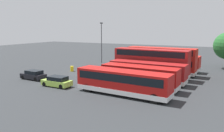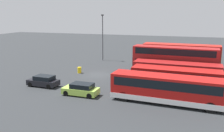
{
  "view_description": "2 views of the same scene",
  "coord_description": "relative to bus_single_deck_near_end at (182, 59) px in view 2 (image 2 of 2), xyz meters",
  "views": [
    {
      "loc": [
        32.79,
        22.04,
        7.87
      ],
      "look_at": [
        0.62,
        5.33,
        1.77
      ],
      "focal_mm": 36.5,
      "sensor_mm": 36.0,
      "label": 1
    },
    {
      "loc": [
        34.18,
        13.51,
        9.27
      ],
      "look_at": [
        1.39,
        2.61,
        1.85
      ],
      "focal_mm": 39.52,
      "sensor_mm": 36.0,
      "label": 2
    }
  ],
  "objects": [
    {
      "name": "ground_plane",
      "position": [
        9.2,
        -11.87,
        -1.62
      ],
      "size": [
        140.0,
        140.0,
        0.0
      ],
      "primitive_type": "plane",
      "color": "#2D3033"
    },
    {
      "name": "car_hatchback_silver",
      "position": [
        18.8,
        -10.28,
        -0.92
      ],
      "size": [
        1.88,
        4.16,
        1.43
      ],
      "color": "#A5D14C",
      "rests_on": "ground"
    },
    {
      "name": "car_small_green",
      "position": [
        17.1,
        -16.41,
        -0.92
      ],
      "size": [
        1.96,
        4.07,
        1.43
      ],
      "color": "black",
      "rests_on": "ground"
    },
    {
      "name": "bus_single_deck_fourth",
      "position": [
        10.83,
        -0.28,
        -0.0
      ],
      "size": [
        3.02,
        11.29,
        2.95
      ],
      "color": "#A51919",
      "rests_on": "ground"
    },
    {
      "name": "bus_single_deck_fifth",
      "position": [
        14.47,
        -0.1,
        -0.0
      ],
      "size": [
        2.99,
        10.38,
        2.95
      ],
      "color": "#B71411",
      "rests_on": "ground"
    },
    {
      "name": "waste_bin_yellow",
      "position": [
        9.05,
        -15.2,
        -1.15
      ],
      "size": [
        0.6,
        0.6,
        0.95
      ],
      "primitive_type": "cylinder",
      "color": "yellow",
      "rests_on": "ground"
    },
    {
      "name": "bus_single_deck_near_end",
      "position": [
        0.0,
        0.0,
        0.0
      ],
      "size": [
        3.25,
        11.67,
        2.95
      ],
      "color": "red",
      "rests_on": "ground"
    },
    {
      "name": "bus_double_decker_third",
      "position": [
        7.35,
        -0.83,
        0.83
      ],
      "size": [
        3.18,
        12.03,
        4.55
      ],
      "color": "#A51919",
      "rests_on": "ground"
    },
    {
      "name": "lamp_post_tall",
      "position": [
        -2.35,
        -15.51,
        3.59
      ],
      "size": [
        0.7,
        0.3,
        9.03
      ],
      "color": "#38383D",
      "rests_on": "ground"
    },
    {
      "name": "bus_double_decker_second",
      "position": [
        4.0,
        -0.16,
        0.83
      ],
      "size": [
        2.97,
        11.71,
        4.55
      ],
      "color": "red",
      "rests_on": "ground"
    },
    {
      "name": "bus_single_deck_sixth",
      "position": [
        18.31,
        -0.74,
        0.0
      ],
      "size": [
        3.25,
        11.71,
        2.95
      ],
      "color": "#B71411",
      "rests_on": "ground"
    }
  ]
}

